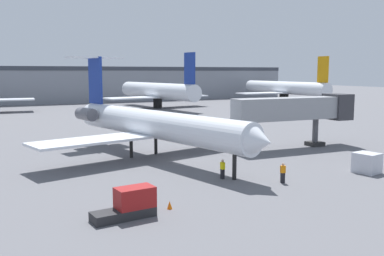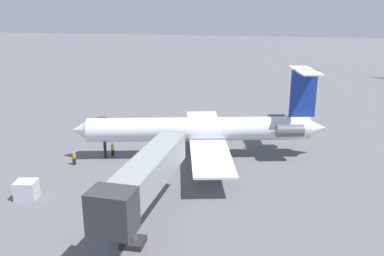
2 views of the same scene
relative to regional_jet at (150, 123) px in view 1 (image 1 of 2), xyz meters
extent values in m
cube|color=#5B5B60|center=(1.22, -2.96, -3.75)|extent=(400.00, 400.00, 0.10)
cylinder|color=silver|center=(0.19, -0.82, -0.06)|extent=(8.97, 27.40, 2.91)
cone|color=silver|center=(3.44, -14.98, -0.06)|extent=(3.18, 2.76, 2.76)
cone|color=silver|center=(-3.08, 13.43, -0.06)|extent=(2.99, 3.09, 2.47)
cube|color=silver|center=(6.51, 1.65, -1.21)|extent=(12.37, 6.90, 0.24)
cube|color=silver|center=(-6.58, -1.35, -1.21)|extent=(12.37, 6.90, 0.24)
cylinder|color=#595960|center=(0.08, 10.15, 0.34)|extent=(2.18, 3.45, 1.50)
cylinder|color=#595960|center=(-4.50, 9.10, 0.34)|extent=(2.18, 3.45, 1.50)
cube|color=navy|center=(-2.66, 11.58, 4.31)|extent=(0.95, 3.17, 5.84)
cube|color=silver|center=(-2.66, 11.58, 7.13)|extent=(7.16, 3.86, 0.20)
cylinder|color=black|center=(2.81, -12.25, -2.61)|extent=(0.36, 0.36, 2.19)
cylinder|color=black|center=(1.30, 1.48, -2.61)|extent=(0.36, 0.36, 2.19)
cylinder|color=black|center=(-1.82, 0.77, -2.61)|extent=(0.36, 0.36, 2.19)
cube|color=gray|center=(17.11, -2.30, 1.04)|extent=(15.15, 3.45, 2.60)
cube|color=#333338|center=(24.21, -2.70, 1.04)|extent=(2.58, 3.33, 3.20)
cylinder|color=#4C4C51|center=(20.86, -2.51, -1.98)|extent=(0.70, 0.70, 3.44)
cube|color=#262626|center=(20.86, -2.51, -3.45)|extent=(1.80, 1.80, 0.50)
cube|color=black|center=(2.05, -11.57, -3.28)|extent=(0.26, 0.33, 0.85)
cube|color=yellow|center=(2.05, -11.57, -2.55)|extent=(0.28, 0.41, 0.60)
sphere|color=tan|center=(2.05, -11.57, -2.13)|extent=(0.24, 0.24, 0.24)
cube|color=black|center=(5.75, -15.00, -3.28)|extent=(0.37, 0.32, 0.85)
cube|color=orange|center=(5.75, -15.00, -2.55)|extent=(0.45, 0.36, 0.60)
sphere|color=tan|center=(5.75, -15.00, -2.13)|extent=(0.24, 0.24, 0.24)
cube|color=#262628|center=(-8.65, -17.39, -3.40)|extent=(4.11, 1.76, 0.60)
cube|color=maroon|center=(-7.86, -17.31, -2.45)|extent=(2.52, 1.62, 1.30)
cube|color=silver|center=(14.85, -15.59, -2.80)|extent=(2.16, 2.34, 1.81)
cone|color=orange|center=(-5.31, -16.96, -3.43)|extent=(0.36, 0.36, 0.55)
cube|color=gray|center=(1.22, 92.31, 1.61)|extent=(163.26, 18.16, 10.62)
cube|color=#333842|center=(1.22, 83.43, 6.32)|extent=(163.26, 0.60, 1.20)
cylinder|color=silver|center=(24.96, 57.77, 0.66)|extent=(8.17, 32.76, 3.92)
cube|color=navy|center=(26.84, 43.63, 6.11)|extent=(0.82, 4.00, 7.00)
cube|color=silver|center=(24.96, 57.77, -0.90)|extent=(27.88, 9.55, 0.30)
cube|color=black|center=(24.96, 57.77, -2.50)|extent=(1.20, 2.80, 2.40)
cylinder|color=silver|center=(67.98, 61.46, 0.58)|extent=(4.62, 36.75, 3.77)
cube|color=orange|center=(67.60, 45.13, 5.97)|extent=(0.39, 4.01, 7.00)
cube|color=silver|center=(67.98, 61.46, -0.90)|extent=(30.94, 6.71, 0.30)
cube|color=black|center=(67.98, 61.46, -2.50)|extent=(1.20, 2.80, 2.40)
camera|label=1|loc=(-16.67, -42.38, 5.39)|focal=40.36mm
camera|label=2|loc=(48.53, 7.63, 14.96)|focal=38.77mm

